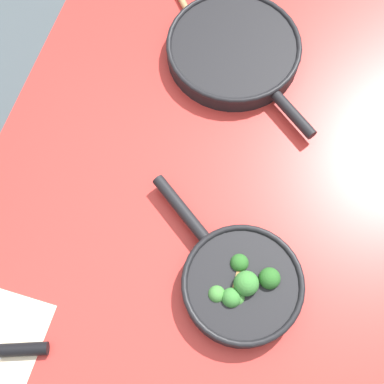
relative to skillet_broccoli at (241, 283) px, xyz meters
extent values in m
plane|color=#424C51|center=(0.15, 0.14, -0.75)|extent=(14.00, 14.00, 0.00)
cube|color=#B72D28|center=(0.15, 0.14, -0.04)|extent=(1.26, 0.87, 0.03)
cylinder|color=#BCBCC1|center=(0.72, -0.23, -0.40)|extent=(0.05, 0.05, 0.69)
cylinder|color=#BCBCC1|center=(0.72, 0.51, -0.40)|extent=(0.05, 0.05, 0.69)
cylinder|color=black|center=(0.00, 0.00, -0.01)|extent=(0.22, 0.22, 0.04)
torus|color=black|center=(0.00, 0.00, 0.01)|extent=(0.23, 0.23, 0.01)
cylinder|color=black|center=(0.11, 0.15, 0.00)|extent=(0.11, 0.14, 0.02)
cylinder|color=#2C6823|center=(-0.03, 0.01, -0.01)|extent=(0.01, 0.01, 0.02)
sphere|color=#387A33|center=(-0.03, 0.01, 0.01)|extent=(0.04, 0.04, 0.04)
cylinder|color=#357027|center=(-0.04, 0.04, -0.01)|extent=(0.01, 0.01, 0.02)
sphere|color=#428438|center=(-0.04, 0.04, 0.01)|extent=(0.03, 0.03, 0.03)
cylinder|color=#205218|center=(0.03, 0.01, -0.01)|extent=(0.01, 0.01, 0.02)
sphere|color=#286023|center=(0.03, 0.01, 0.01)|extent=(0.03, 0.03, 0.03)
cylinder|color=#2C6823|center=(0.00, -0.01, -0.01)|extent=(0.02, 0.02, 0.03)
sphere|color=#387A33|center=(0.00, -0.01, 0.02)|extent=(0.05, 0.05, 0.05)
cylinder|color=#357027|center=(-0.03, 0.00, -0.01)|extent=(0.01, 0.01, 0.02)
sphere|color=#428438|center=(-0.03, 0.00, 0.01)|extent=(0.03, 0.03, 0.03)
cylinder|color=#205218|center=(0.02, -0.05, -0.01)|extent=(0.01, 0.01, 0.02)
sphere|color=#286023|center=(0.02, -0.05, 0.02)|extent=(0.04, 0.04, 0.04)
cube|color=olive|center=(-0.01, 0.03, 0.00)|extent=(0.04, 0.04, 0.03)
cube|color=#9E703D|center=(0.00, 0.00, 0.00)|extent=(0.04, 0.03, 0.03)
cube|color=olive|center=(0.05, -0.03, 0.00)|extent=(0.04, 0.04, 0.03)
cube|color=#AD7F4C|center=(-0.03, -0.01, 0.00)|extent=(0.04, 0.04, 0.03)
cube|color=olive|center=(0.03, -0.04, 0.00)|extent=(0.04, 0.04, 0.03)
cylinder|color=black|center=(0.51, 0.15, -0.01)|extent=(0.30, 0.30, 0.04)
torus|color=black|center=(0.51, 0.15, 0.01)|extent=(0.30, 0.30, 0.01)
cylinder|color=black|center=(0.38, -0.02, 0.00)|extent=(0.09, 0.11, 0.02)
cylinder|color=#E5CC60|center=(0.51, 0.15, -0.01)|extent=(0.24, 0.24, 0.02)
ellipsoid|color=#A87A4C|center=(0.51, 0.22, -0.02)|extent=(0.07, 0.07, 0.02)
cylinder|color=black|center=(-0.22, 0.34, -0.02)|extent=(0.05, 0.09, 0.02)
camera|label=1|loc=(-0.24, 0.02, 0.98)|focal=50.00mm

